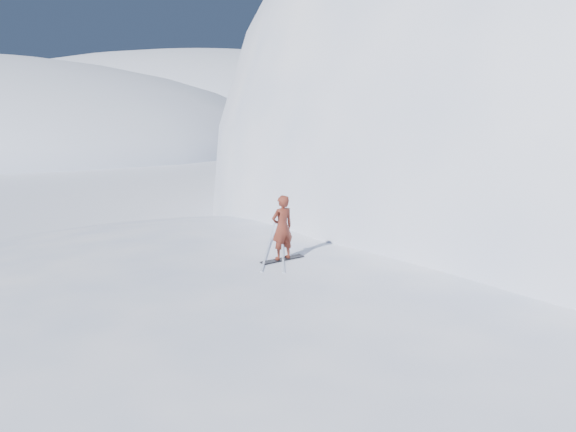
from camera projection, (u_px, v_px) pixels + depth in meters
name	position (u px, v px, depth m)	size (l,w,h in m)	color
ground	(250.00, 407.00, 12.05)	(400.00, 400.00, 0.00)	white
near_ridge	(309.00, 350.00, 14.76)	(36.00, 28.00, 4.80)	white
peak_shoulder	(501.00, 223.00, 29.62)	(28.00, 24.00, 18.00)	white
far_ridge_c	(198.00, 128.00, 124.25)	(140.00, 90.00, 36.00)	white
wind_bumps	(249.00, 361.00, 14.17)	(16.00, 14.40, 1.00)	white
snowboard	(282.00, 259.00, 15.22)	(1.42, 0.26, 0.02)	black
snowboarder	(282.00, 227.00, 15.01)	(0.70, 0.46, 1.92)	maroon
board_tracks	(276.00, 242.00, 17.01)	(1.47, 5.96, 0.04)	silver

